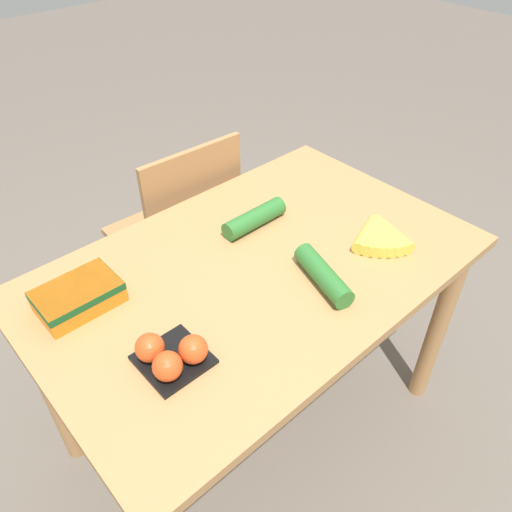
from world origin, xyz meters
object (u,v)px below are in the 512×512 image
at_px(carrot_bag, 78,295).
at_px(tomato_pack, 171,355).
at_px(banana_bunch, 380,235).
at_px(cucumber_far, 323,275).
at_px(cucumber_near, 255,218).
at_px(chair, 181,236).

bearing_deg(carrot_bag, tomato_pack, -78.58).
distance_m(banana_bunch, cucumber_far, 0.26).
relative_size(tomato_pack, cucumber_near, 0.69).
distance_m(banana_bunch, tomato_pack, 0.70).
bearing_deg(tomato_pack, banana_bunch, -2.45).
xyz_separation_m(banana_bunch, carrot_bag, (-0.76, 0.34, 0.02)).
bearing_deg(tomato_pack, chair, 54.96).
xyz_separation_m(banana_bunch, cucumber_near, (-0.22, 0.29, 0.01)).
xyz_separation_m(tomato_pack, cucumber_far, (0.44, -0.04, -0.01)).
bearing_deg(cucumber_near, tomato_pack, -151.32).
height_order(banana_bunch, tomato_pack, tomato_pack).
bearing_deg(chair, cucumber_near, 90.90).
bearing_deg(cucumber_near, banana_bunch, -53.16).
distance_m(tomato_pack, cucumber_far, 0.45).
xyz_separation_m(banana_bunch, cucumber_far, (-0.26, -0.01, 0.01)).
height_order(chair, banana_bunch, chair).
bearing_deg(tomato_pack, carrot_bag, 101.42).
xyz_separation_m(chair, cucumber_far, (-0.05, -0.74, 0.32)).
xyz_separation_m(chair, carrot_bag, (-0.55, -0.39, 0.32)).
bearing_deg(carrot_bag, banana_bunch, -23.85).
bearing_deg(cucumber_far, chair, 86.50).
xyz_separation_m(chair, cucumber_near, (-0.01, -0.43, 0.32)).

